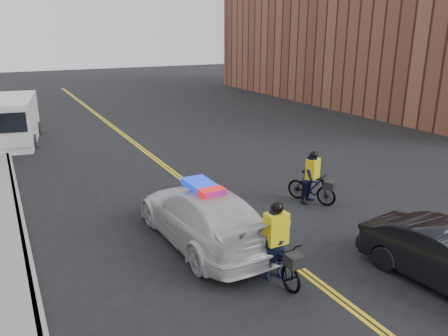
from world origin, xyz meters
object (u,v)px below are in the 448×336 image
object	(u,v)px
police_cruiser	(203,215)
cyclist_far	(312,182)
cargo_van	(13,121)
cyclist_near	(275,252)

from	to	relation	value
police_cruiser	cyclist_far	world-z (taller)	cyclist_far
police_cruiser	cyclist_far	distance (m)	4.64
cargo_van	cyclist_near	world-z (taller)	cargo_van
cyclist_far	police_cruiser	bearing A→B (deg)	166.71
cyclist_near	cargo_van	bearing A→B (deg)	104.24
police_cruiser	cyclist_near	xyz separation A→B (m)	(0.69, -2.55, -0.10)
cyclist_near	cyclist_far	distance (m)	5.19
cargo_van	police_cruiser	bearing A→B (deg)	-65.58
cargo_van	cyclist_near	size ratio (longest dim) A/B	2.90
cargo_van	cyclist_far	bearing A→B (deg)	-49.07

